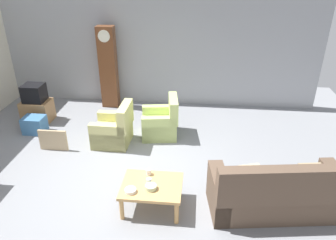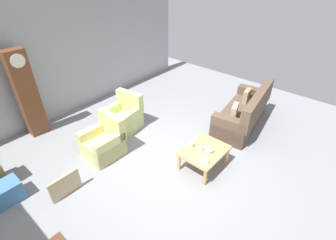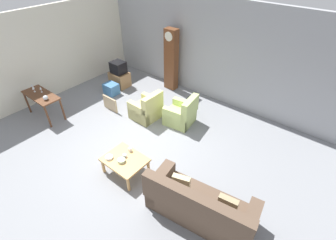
{
  "view_description": "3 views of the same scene",
  "coord_description": "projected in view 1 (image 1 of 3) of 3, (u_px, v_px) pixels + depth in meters",
  "views": [
    {
      "loc": [
        1.11,
        -4.7,
        3.64
      ],
      "look_at": [
        0.55,
        0.69,
        0.89
      ],
      "focal_mm": 34.13,
      "sensor_mm": 36.0,
      "label": 1
    },
    {
      "loc": [
        -3.03,
        -2.7,
        3.77
      ],
      "look_at": [
        0.3,
        0.18,
        0.86
      ],
      "focal_mm": 26.45,
      "sensor_mm": 36.0,
      "label": 2
    },
    {
      "loc": [
        3.7,
        -3.17,
        4.54
      ],
      "look_at": [
        0.63,
        0.64,
        0.86
      ],
      "focal_mm": 26.33,
      "sensor_mm": 36.0,
      "label": 3
    }
  ],
  "objects": [
    {
      "name": "tv_crt",
      "position": [
        34.0,
        93.0,
        7.7
      ],
      "size": [
        0.48,
        0.44,
        0.42
      ],
      "primitive_type": "cube",
      "color": "black",
      "rests_on": "tv_stand_cabinet"
    },
    {
      "name": "ground_plane",
      "position": [
        135.0,
        178.0,
        5.91
      ],
      "size": [
        10.4,
        10.4,
        0.0
      ],
      "primitive_type": "plane",
      "color": "gray"
    },
    {
      "name": "bowl_shallow_green",
      "position": [
        151.0,
        187.0,
        4.95
      ],
      "size": [
        0.18,
        0.18,
        0.07
      ],
      "primitive_type": "cylinder",
      "color": "#B2C69E",
      "rests_on": "coffee_table_wood"
    },
    {
      "name": "cup_blue_rimmed",
      "position": [
        149.0,
        181.0,
        5.08
      ],
      "size": [
        0.08,
        0.08,
        0.08
      ],
      "primitive_type": "cylinder",
      "color": "silver",
      "rests_on": "coffee_table_wood"
    },
    {
      "name": "armchair_olive_near",
      "position": [
        114.0,
        131.0,
        6.91
      ],
      "size": [
        0.8,
        0.77,
        0.92
      ],
      "color": "#CCC67A",
      "rests_on": "ground_plane"
    },
    {
      "name": "garage_door_wall",
      "position": [
        159.0,
        45.0,
        8.38
      ],
      "size": [
        8.4,
        0.16,
        3.2
      ],
      "primitive_type": "cube",
      "color": "#9EA0A5",
      "rests_on": "ground_plane"
    },
    {
      "name": "tv_stand_cabinet",
      "position": [
        38.0,
        111.0,
        7.91
      ],
      "size": [
        0.68,
        0.52,
        0.53
      ],
      "primitive_type": "cube",
      "color": "#997047",
      "rests_on": "ground_plane"
    },
    {
      "name": "couch_floral",
      "position": [
        278.0,
        194.0,
        4.99
      ],
      "size": [
        2.2,
        1.17,
        1.04
      ],
      "color": "brown",
      "rests_on": "ground_plane"
    },
    {
      "name": "cup_white_porcelain",
      "position": [
        149.0,
        172.0,
        5.27
      ],
      "size": [
        0.09,
        0.09,
        0.1
      ],
      "primitive_type": "cylinder",
      "color": "white",
      "rests_on": "coffee_table_wood"
    },
    {
      "name": "bowl_white_stacked",
      "position": [
        130.0,
        190.0,
        4.88
      ],
      "size": [
        0.18,
        0.18,
        0.05
      ],
      "primitive_type": "cylinder",
      "color": "white",
      "rests_on": "coffee_table_wood"
    },
    {
      "name": "grandfather_clock",
      "position": [
        108.0,
        68.0,
        8.36
      ],
      "size": [
        0.44,
        0.3,
        2.15
      ],
      "color": "brown",
      "rests_on": "ground_plane"
    },
    {
      "name": "storage_box_blue",
      "position": [
        35.0,
        125.0,
        7.4
      ],
      "size": [
        0.48,
        0.39,
        0.39
      ],
      "primitive_type": "cube",
      "color": "teal",
      "rests_on": "ground_plane"
    },
    {
      "name": "coffee_table_wood",
      "position": [
        152.0,
        188.0,
        5.08
      ],
      "size": [
        0.96,
        0.76,
        0.44
      ],
      "color": "tan",
      "rests_on": "ground_plane"
    },
    {
      "name": "armchair_olive_far",
      "position": [
        161.0,
        123.0,
        7.23
      ],
      "size": [
        0.89,
        0.86,
        0.92
      ],
      "color": "#BED178",
      "rests_on": "ground_plane"
    },
    {
      "name": "framed_picture_leaning",
      "position": [
        53.0,
        140.0,
        6.7
      ],
      "size": [
        0.6,
        0.05,
        0.46
      ],
      "primitive_type": "cube",
      "color": "tan",
      "rests_on": "ground_plane"
    }
  ]
}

